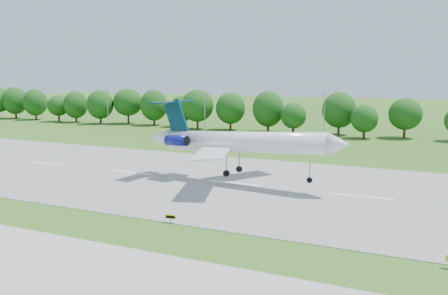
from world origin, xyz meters
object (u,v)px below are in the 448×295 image
Objects in this scene: service_vehicle_a at (289,134)px; service_vehicle_b at (228,136)px; taxi_sign_left at (171,217)px; airliner at (234,141)px.

service_vehicle_a is 1.12× the size of service_vehicle_b.
service_vehicle_a is 17.47m from service_vehicle_b.
airliner is at bearing 88.28° from taxi_sign_left.
airliner is at bearing -176.85° from service_vehicle_a.
service_vehicle_b is at bearing 124.49° from service_vehicle_a.
taxi_sign_left is (2.10, -22.52, -6.12)m from airliner.
airliner reaches higher than taxi_sign_left.
taxi_sign_left is at bearing -78.93° from airliner.
taxi_sign_left is at bearing -178.07° from service_vehicle_a.
airliner reaches higher than service_vehicle_a.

